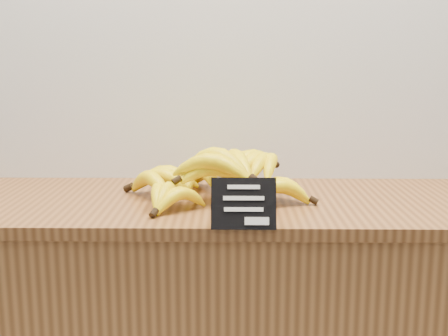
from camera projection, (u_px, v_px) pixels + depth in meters
counter_top at (224, 204)px, 1.47m from camera, size 1.55×0.54×0.03m
chalkboard_sign at (244, 204)px, 1.20m from camera, size 0.14×0.04×0.11m
banana_pile at (213, 177)px, 1.45m from camera, size 0.50×0.39×0.13m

